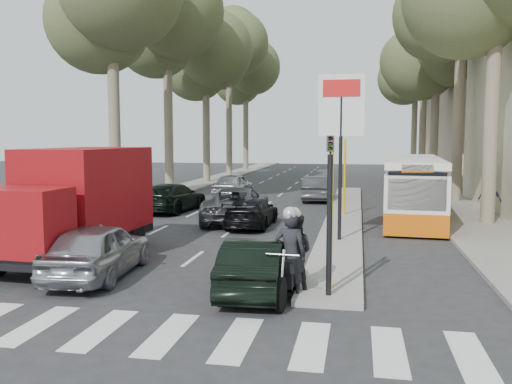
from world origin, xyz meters
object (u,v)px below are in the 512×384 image
silver_hatchback (98,249)px  red_truck (77,201)px  dark_hatchback (256,265)px  motorcycle (292,255)px  city_bus (413,186)px

silver_hatchback → red_truck: 2.55m
red_truck → dark_hatchback: bearing=-19.9°
silver_hatchback → motorcycle: motorcycle is taller
red_truck → city_bus: size_ratio=0.59×
red_truck → city_bus: 14.47m
motorcycle → silver_hatchback: bearing=175.8°
silver_hatchback → motorcycle: (5.07, -0.80, 0.23)m
city_bus → motorcycle: bearing=-102.7°
silver_hatchback → city_bus: size_ratio=0.40×
silver_hatchback → city_bus: 14.80m
dark_hatchback → city_bus: city_bus is taller
silver_hatchback → red_truck: (-1.54, 1.77, 1.00)m
dark_hatchback → red_truck: (-5.74, 2.34, 1.08)m
dark_hatchback → silver_hatchback: bearing=-11.0°
motorcycle → dark_hatchback: bearing=169.3°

